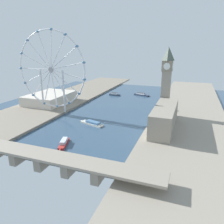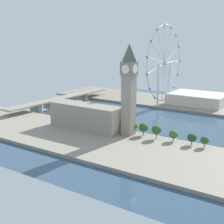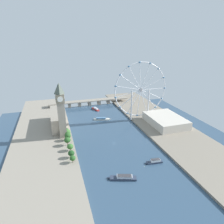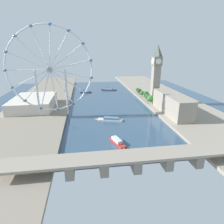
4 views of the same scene
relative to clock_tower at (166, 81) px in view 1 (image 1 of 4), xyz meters
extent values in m
plane|color=#334C66|center=(72.17, -36.41, -48.50)|extent=(378.27, 378.27, 0.00)
cube|color=gray|center=(-31.96, -36.41, -47.00)|extent=(90.00, 520.00, 3.00)
cube|color=gray|center=(176.31, -36.41, -47.00)|extent=(90.00, 520.00, 3.00)
cube|color=gray|center=(0.00, 0.00, -16.68)|extent=(10.74, 10.74, 57.64)
cube|color=gray|center=(0.00, 0.00, 18.65)|extent=(12.45, 12.45, 13.02)
pyramid|color=#4C564C|center=(0.00, 0.00, 33.47)|extent=(11.27, 11.27, 16.61)
cylinder|color=white|center=(0.00, 6.44, 18.65)|extent=(8.16, 0.50, 8.16)
cylinder|color=white|center=(0.00, -6.44, 18.65)|extent=(8.16, 0.50, 8.16)
cylinder|color=white|center=(6.44, 0.00, 18.65)|extent=(0.50, 8.16, 8.16)
cylinder|color=white|center=(-6.44, 0.00, 18.65)|extent=(0.50, 8.16, 8.16)
cube|color=gray|center=(-6.02, 48.09, -32.90)|extent=(22.00, 80.19, 25.19)
cylinder|color=#513823|center=(5.99, -73.65, -43.86)|extent=(0.80, 0.80, 3.27)
ellipsoid|color=#285623|center=(5.99, -73.65, -39.27)|extent=(7.39, 7.39, 6.65)
cylinder|color=#513823|center=(5.58, -62.31, -43.87)|extent=(0.80, 0.80, 3.26)
ellipsoid|color=#1E471E|center=(5.58, -62.31, -38.92)|extent=(8.31, 8.31, 7.48)
cylinder|color=#513823|center=(6.03, -44.63, -43.98)|extent=(0.80, 0.80, 3.04)
ellipsoid|color=#386B2D|center=(6.03, -44.63, -39.04)|extent=(8.56, 8.56, 7.70)
cylinder|color=#513823|center=(3.90, -28.40, -43.05)|extent=(0.80, 0.80, 4.89)
ellipsoid|color=#285623|center=(3.90, -28.40, -36.92)|extent=(9.21, 9.21, 8.29)
cylinder|color=#513823|center=(5.89, -13.39, -43.37)|extent=(0.80, 0.80, 4.25)
ellipsoid|color=#285623|center=(5.89, -13.39, -37.51)|extent=(9.36, 9.36, 8.42)
cylinder|color=#513823|center=(3.22, 3.47, -43.40)|extent=(0.80, 0.80, 4.19)
ellipsoid|color=#1E471E|center=(3.22, 3.47, -36.82)|extent=(11.21, 11.21, 10.09)
cylinder|color=#513823|center=(5.54, -0.57, -43.86)|extent=(0.80, 0.80, 3.28)
ellipsoid|color=#386B2D|center=(5.54, -0.57, -37.66)|extent=(11.39, 11.39, 10.25)
torus|color=silver|center=(147.25, 33.78, 12.12)|extent=(102.74, 1.91, 102.74)
cylinder|color=#99999E|center=(147.25, 33.78, 12.12)|extent=(6.05, 3.00, 6.05)
cylinder|color=silver|center=(172.46, 33.78, 12.12)|extent=(50.41, 1.15, 1.15)
cylinder|color=silver|center=(170.28, 33.78, 22.38)|extent=(46.52, 1.15, 21.55)
cylinder|color=silver|center=(164.12, 33.78, 30.86)|extent=(34.59, 1.15, 38.23)
cylinder|color=silver|center=(155.04, 33.78, 36.10)|extent=(16.67, 1.15, 48.30)
cylinder|color=silver|center=(144.62, 33.78, 37.19)|extent=(6.41, 1.15, 50.26)
cylinder|color=silver|center=(134.65, 33.78, 33.95)|extent=(26.20, 1.15, 44.23)
cylinder|color=silver|center=(126.86, 33.78, 26.94)|extent=(41.46, 1.15, 30.56)
cylinder|color=silver|center=(122.59, 33.78, 17.37)|extent=(49.55, 1.15, 11.61)
cylinder|color=silver|center=(122.59, 33.78, 6.88)|extent=(49.55, 1.15, 11.61)
cylinder|color=silver|center=(126.86, 33.78, -2.69)|extent=(41.46, 1.15, 30.56)
cylinder|color=silver|center=(134.65, 33.78, -9.71)|extent=(26.20, 1.15, 44.23)
cylinder|color=silver|center=(144.62, 33.78, -12.94)|extent=(6.41, 1.15, 50.26)
cylinder|color=silver|center=(155.04, 33.78, -11.85)|extent=(16.67, 1.15, 48.30)
cylinder|color=silver|center=(164.12, 33.78, -6.61)|extent=(34.59, 1.15, 38.23)
cylinder|color=silver|center=(170.28, 33.78, 1.87)|extent=(46.52, 1.15, 21.55)
ellipsoid|color=teal|center=(197.67, 33.78, 12.12)|extent=(4.80, 3.20, 3.20)
ellipsoid|color=teal|center=(193.31, 33.78, 32.63)|extent=(4.80, 3.20, 3.20)
ellipsoid|color=teal|center=(180.98, 33.78, 49.59)|extent=(4.80, 3.20, 3.20)
ellipsoid|color=teal|center=(162.83, 33.78, 60.07)|extent=(4.80, 3.20, 3.20)
ellipsoid|color=teal|center=(141.98, 33.78, 62.26)|extent=(4.80, 3.20, 3.20)
ellipsoid|color=teal|center=(122.04, 33.78, 55.79)|extent=(4.80, 3.20, 3.20)
ellipsoid|color=teal|center=(106.46, 33.78, 41.76)|extent=(4.80, 3.20, 3.20)
ellipsoid|color=teal|center=(97.94, 33.78, 22.61)|extent=(4.80, 3.20, 3.20)
ellipsoid|color=teal|center=(97.94, 33.78, 1.64)|extent=(4.80, 3.20, 3.20)
ellipsoid|color=teal|center=(106.46, 33.78, -17.51)|extent=(4.80, 3.20, 3.20)
ellipsoid|color=teal|center=(122.04, 33.78, -31.54)|extent=(4.80, 3.20, 3.20)
ellipsoid|color=teal|center=(141.98, 33.78, -38.01)|extent=(4.80, 3.20, 3.20)
ellipsoid|color=teal|center=(162.83, 33.78, -35.82)|extent=(4.80, 3.20, 3.20)
ellipsoid|color=teal|center=(180.98, 33.78, -25.34)|extent=(4.80, 3.20, 3.20)
ellipsoid|color=teal|center=(193.31, 33.78, -8.38)|extent=(4.80, 3.20, 3.20)
cylinder|color=silver|center=(164.90, 33.78, -16.69)|extent=(2.40, 2.40, 57.62)
cylinder|color=silver|center=(129.61, 33.78, -16.69)|extent=(2.40, 2.40, 57.62)
cube|color=beige|center=(181.13, -3.97, -38.20)|extent=(55.77, 76.31, 14.60)
cube|color=gray|center=(72.17, 156.40, -37.75)|extent=(190.27, 17.78, 2.00)
cube|color=gray|center=(24.86, 156.40, -43.63)|extent=(6.00, 16.00, 9.74)
cube|color=gray|center=(48.52, 156.40, -43.63)|extent=(6.00, 16.00, 9.74)
cube|color=gray|center=(72.17, 156.40, -43.63)|extent=(6.00, 16.00, 9.74)
cube|color=gray|center=(95.83, 156.40, -43.63)|extent=(6.00, 16.00, 9.74)
cube|color=beige|center=(77.52, 57.48, -47.52)|extent=(31.51, 16.06, 1.95)
cone|color=beige|center=(94.56, 52.45, -47.52)|extent=(5.83, 3.43, 1.95)
cube|color=teal|center=(76.05, 57.92, -45.28)|extent=(19.49, 11.43, 2.53)
cube|color=#2D384C|center=(56.88, -118.38, -47.36)|extent=(30.43, 16.18, 2.27)
cone|color=#2D384C|center=(40.51, -112.84, -47.36)|extent=(5.80, 3.86, 2.27)
cube|color=silver|center=(58.29, -118.86, -45.07)|extent=(18.45, 11.18, 2.32)
cube|color=#38383D|center=(58.29, -118.86, -43.76)|extent=(16.71, 10.36, 0.30)
cube|color=#2D384C|center=(105.78, -101.59, -47.39)|extent=(20.94, 7.37, 2.22)
cone|color=#2D384C|center=(93.91, -100.52, -47.39)|extent=(3.88, 2.54, 2.22)
cube|color=white|center=(106.80, -101.69, -44.86)|extent=(12.82, 5.76, 2.83)
cube|color=#38383D|center=(106.80, -101.69, -43.23)|extent=(11.56, 5.43, 0.44)
cube|color=#B22D28|center=(78.80, 117.41, -47.35)|extent=(12.78, 23.99, 2.29)
cone|color=#B22D28|center=(74.51, 130.31, -47.35)|extent=(3.50, 4.72, 2.29)
cube|color=silver|center=(79.17, 116.30, -44.80)|extent=(8.80, 14.36, 2.82)
camera|label=1|loc=(-29.57, 276.24, 42.44)|focal=34.36mm
camera|label=2|loc=(-260.76, -159.29, 49.03)|focal=52.38mm
camera|label=3|loc=(-8.74, -285.49, 99.35)|focal=31.13mm
camera|label=4|loc=(106.60, 272.00, 36.60)|focal=30.13mm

